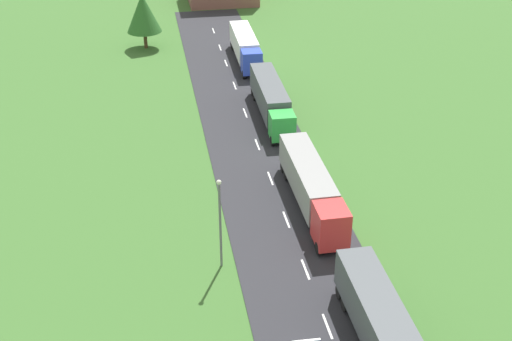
{
  "coord_description": "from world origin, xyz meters",
  "views": [
    {
      "loc": [
        -10.35,
        -11.17,
        30.69
      ],
      "look_at": [
        -1.42,
        39.54,
        1.29
      ],
      "focal_mm": 46.5,
      "sensor_mm": 36.0,
      "label": 1
    }
  ],
  "objects_px": {
    "truck_lead": "(385,333)",
    "truck_second": "(312,186)",
    "truck_fourth": "(245,46)",
    "tree_birch": "(143,13)",
    "truck_third": "(271,98)",
    "lamppost_second": "(220,219)"
  },
  "relations": [
    {
      "from": "truck_lead",
      "to": "truck_second",
      "type": "height_order",
      "value": "truck_second"
    },
    {
      "from": "truck_second",
      "to": "truck_fourth",
      "type": "distance_m",
      "value": 35.87
    },
    {
      "from": "truck_second",
      "to": "tree_birch",
      "type": "distance_m",
      "value": 45.31
    },
    {
      "from": "truck_lead",
      "to": "tree_birch",
      "type": "relative_size",
      "value": 1.84
    },
    {
      "from": "truck_fourth",
      "to": "truck_third",
      "type": "bearing_deg",
      "value": -89.95
    },
    {
      "from": "truck_lead",
      "to": "truck_third",
      "type": "distance_m",
      "value": 36.06
    },
    {
      "from": "truck_fourth",
      "to": "tree_birch",
      "type": "distance_m",
      "value": 15.05
    },
    {
      "from": "lamppost_second",
      "to": "truck_second",
      "type": "bearing_deg",
      "value": 37.82
    },
    {
      "from": "truck_lead",
      "to": "lamppost_second",
      "type": "xyz_separation_m",
      "value": [
        -8.69,
        11.0,
        2.07
      ]
    },
    {
      "from": "truck_lead",
      "to": "truck_fourth",
      "type": "bearing_deg",
      "value": 90.03
    },
    {
      "from": "truck_second",
      "to": "truck_fourth",
      "type": "xyz_separation_m",
      "value": [
        0.15,
        35.87,
        -0.04
      ]
    },
    {
      "from": "truck_third",
      "to": "lamppost_second",
      "type": "xyz_separation_m",
      "value": [
        -8.68,
        -25.07,
        2.03
      ]
    },
    {
      "from": "truck_second",
      "to": "lamppost_second",
      "type": "height_order",
      "value": "lamppost_second"
    },
    {
      "from": "truck_third",
      "to": "truck_fourth",
      "type": "bearing_deg",
      "value": 90.05
    },
    {
      "from": "truck_second",
      "to": "truck_third",
      "type": "bearing_deg",
      "value": 89.48
    },
    {
      "from": "truck_lead",
      "to": "lamppost_second",
      "type": "bearing_deg",
      "value": 128.32
    },
    {
      "from": "truck_second",
      "to": "truck_third",
      "type": "distance_m",
      "value": 18.46
    },
    {
      "from": "tree_birch",
      "to": "truck_second",
      "type": "bearing_deg",
      "value": -73.92
    },
    {
      "from": "truck_third",
      "to": "lamppost_second",
      "type": "bearing_deg",
      "value": -109.09
    },
    {
      "from": "truck_fourth",
      "to": "truck_second",
      "type": "bearing_deg",
      "value": -90.25
    },
    {
      "from": "truck_second",
      "to": "tree_birch",
      "type": "xyz_separation_m",
      "value": [
        -12.53,
        43.45,
        2.79
      ]
    },
    {
      "from": "truck_second",
      "to": "truck_fourth",
      "type": "relative_size",
      "value": 1.1
    }
  ]
}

